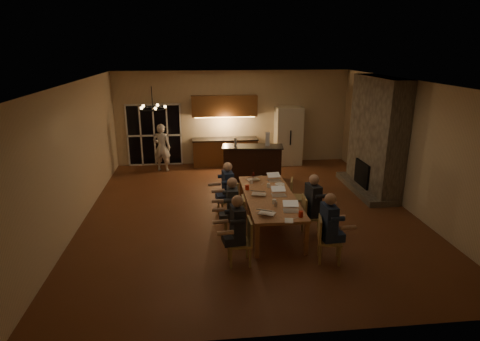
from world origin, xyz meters
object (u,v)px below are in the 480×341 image
dining_table (269,211)px  laptop_a (267,209)px  plate_far (280,184)px  chair_left_near (239,242)px  person_left_near (238,230)px  mug_front (274,202)px  can_silver (276,204)px  laptop_b (291,206)px  person_left_far (228,190)px  plate_left (266,213)px  mug_back (251,182)px  chair_right_mid (313,216)px  standing_person (162,147)px  chair_left_mid (234,217)px  refrigerator (288,136)px  chair_right_near (330,240)px  redcup_near (301,214)px  bar_bottle (235,142)px  laptop_c (259,190)px  chair_right_far (299,197)px  can_cola (253,175)px  person_right_near (328,228)px  bar_blender (268,139)px  person_right_mid (313,205)px  laptop_d (279,191)px  plate_near (289,205)px  mug_mid (269,185)px  chandelier (153,109)px  redcup_mid (247,187)px  laptop_f (275,177)px  can_right (283,188)px  laptop_e (253,176)px  bar_island (252,163)px

dining_table → laptop_a: 1.13m
plate_far → chair_left_near: bearing=-118.4°
person_left_near → mug_front: size_ratio=13.80×
can_silver → laptop_b: bearing=-45.6°
person_left_far → can_silver: person_left_far is taller
can_silver → plate_left: (-0.27, -0.32, -0.05)m
dining_table → mug_back: size_ratio=28.84×
chair_right_mid → standing_person: (-3.62, 5.19, 0.34)m
dining_table → plate_far: size_ratio=11.91×
chair_left_near → chair_left_mid: (0.01, 1.14, 0.00)m
refrigerator → standing_person: (-4.31, -0.36, -0.21)m
chair_right_near → redcup_near: size_ratio=7.42×
dining_table → laptop_b: size_ratio=9.01×
chair_right_mid → bar_bottle: bar_bottle is taller
chair_right_near → laptop_c: (-1.10, 1.76, 0.42)m
chair_right_far → bar_bottle: 3.20m
can_cola → chair_left_mid: bearing=-110.3°
mug_front → person_left_near: bearing=-130.0°
person_right_near → redcup_near: 0.61m
refrigerator → bar_blender: bearing=-121.5°
standing_person → plate_left: bearing=128.7°
person_right_mid → laptop_d: (-0.65, 0.49, 0.17)m
mug_front → plate_near: mug_front is taller
chair_left_near → plate_far: bearing=149.5°
chair_right_mid → chair_right_far: bearing=4.1°
laptop_b → mug_mid: (-0.21, 1.47, -0.06)m
chandelier → redcup_mid: size_ratio=4.46×
laptop_f → mug_front: 1.52m
chandelier → laptop_a: chandelier is taller
chair_left_near → laptop_d: 1.93m
mug_front → plate_left: mug_front is taller
bar_bottle → can_right: bearing=-75.6°
person_right_near → laptop_c: bearing=28.3°
chair_left_near → laptop_a: bearing=130.3°
person_right_mid → mug_front: bearing=79.5°
person_left_near → laptop_f: bearing=148.0°
chair_right_near → person_right_mid: bearing=14.3°
laptop_e → chair_right_mid: bearing=105.8°
chandelier → mug_back: size_ratio=5.35×
can_silver → plate_far: bearing=75.0°
laptop_f → bar_blender: size_ratio=0.79×
bar_island → redcup_mid: size_ratio=15.28×
chair_left_mid → plate_far: chair_left_mid is taller
chair_right_mid → person_right_near: (-0.03, -1.11, 0.24)m
can_cola → bar_blender: (0.71, 1.96, 0.47)m
mug_mid → laptop_a: bearing=-101.2°
person_right_mid → can_right: person_right_mid is taller
person_left_near → chandelier: (-1.58, 1.55, 2.06)m
person_left_far → laptop_e: 0.87m
mug_back → person_left_far: bearing=-157.5°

